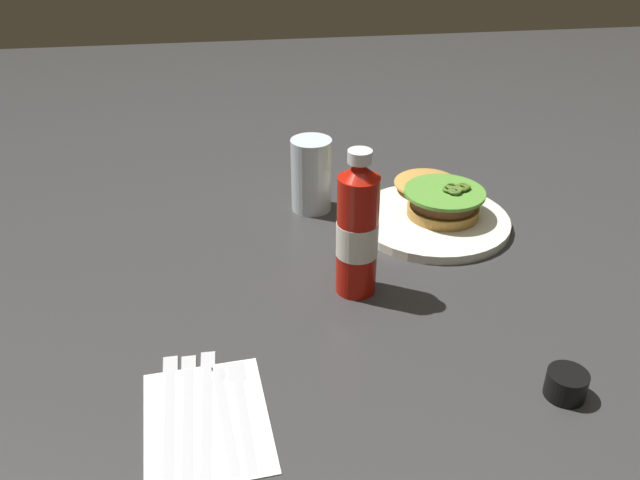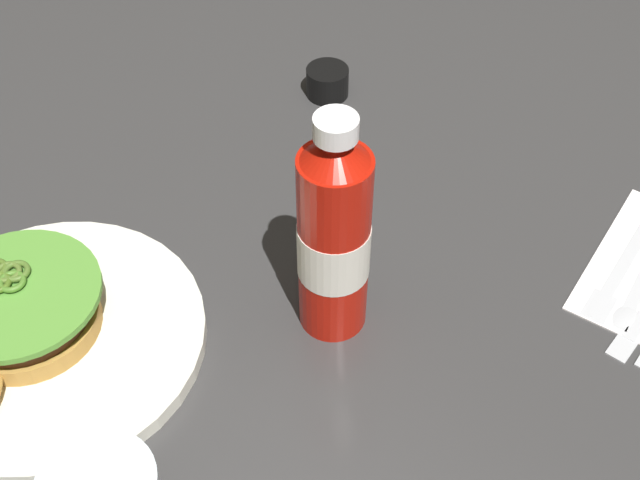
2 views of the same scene
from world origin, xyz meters
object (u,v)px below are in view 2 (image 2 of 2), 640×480
dinner_plate (50,339)px  ketchup_bottle (334,238)px  fork_utensil (622,266)px  condiment_cup (327,82)px

dinner_plate → ketchup_bottle: bearing=135.8°
dinner_plate → fork_utensil: 0.51m
dinner_plate → condiment_cup: size_ratio=5.48×
ketchup_bottle → condiment_cup: size_ratio=4.57×
ketchup_bottle → condiment_cup: bearing=-141.0°
dinner_plate → ketchup_bottle: (-0.17, 0.17, 0.09)m
ketchup_bottle → condiment_cup: ketchup_bottle is taller
dinner_plate → fork_utensil: size_ratio=1.48×
dinner_plate → ketchup_bottle: 0.26m
ketchup_bottle → fork_utensil: size_ratio=1.23×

